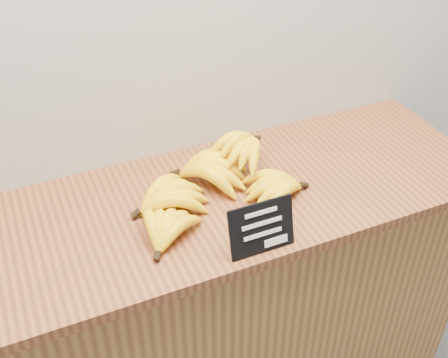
# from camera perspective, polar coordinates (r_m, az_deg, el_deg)

# --- Properties ---
(counter) EXTENTS (1.48, 0.50, 0.90)m
(counter) POSITION_cam_1_polar(r_m,az_deg,el_deg) (1.83, -0.65, -13.64)
(counter) COLOR #9C6832
(counter) RESTS_ON ground
(counter_top) EXTENTS (1.54, 0.54, 0.03)m
(counter_top) POSITION_cam_1_polar(r_m,az_deg,el_deg) (1.50, -0.78, -2.19)
(counter_top) COLOR brown
(counter_top) RESTS_ON counter
(chalkboard_sign) EXTENTS (0.16, 0.04, 0.13)m
(chalkboard_sign) POSITION_cam_1_polar(r_m,az_deg,el_deg) (1.30, 3.85, -4.98)
(chalkboard_sign) COLOR black
(chalkboard_sign) RESTS_ON counter_top
(banana_pile) EXTENTS (0.52, 0.39, 0.11)m
(banana_pile) POSITION_cam_1_polar(r_m,az_deg,el_deg) (1.47, -1.28, -0.27)
(banana_pile) COLOR yellow
(banana_pile) RESTS_ON counter_top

